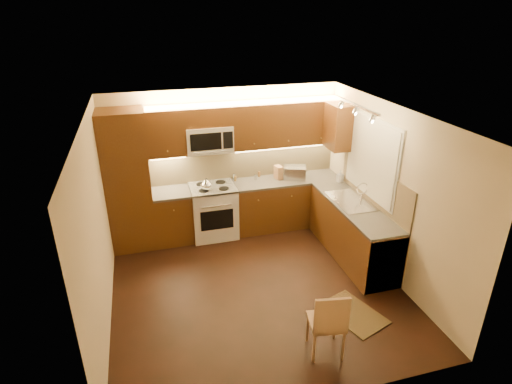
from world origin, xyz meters
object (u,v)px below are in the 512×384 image
object	(u,v)px
stove	(214,211)
soap_bottle	(340,176)
microwave	(209,139)
kettle	(206,184)
sink	(351,197)
knife_block	(278,172)
toaster_oven	(295,173)
dining_chair	(326,320)

from	to	relation	value
stove	soap_bottle	distance (m)	2.29
microwave	kettle	bearing A→B (deg)	-114.89
sink	knife_block	distance (m)	1.45
microwave	soap_bottle	xyz separation A→B (m)	(2.20, -0.47, -0.72)
microwave	toaster_oven	size ratio (longest dim) A/B	2.04
toaster_oven	soap_bottle	xyz separation A→B (m)	(0.71, -0.35, -0.01)
sink	dining_chair	xyz separation A→B (m)	(-1.26, -1.92, -0.53)
toaster_oven	dining_chair	xyz separation A→B (m)	(-0.74, -3.06, -0.57)
toaster_oven	sink	bearing A→B (deg)	-45.64
kettle	dining_chair	xyz separation A→B (m)	(0.86, -2.92, -0.59)
kettle	toaster_oven	distance (m)	1.61
sink	toaster_oven	bearing A→B (deg)	114.35
stove	dining_chair	bearing A→B (deg)	-76.31
soap_bottle	microwave	bearing A→B (deg)	154.00
stove	toaster_oven	bearing A→B (deg)	0.53
toaster_oven	stove	bearing A→B (deg)	-159.45
stove	microwave	distance (m)	1.27
toaster_oven	knife_block	distance (m)	0.29
stove	soap_bottle	xyz separation A→B (m)	(2.20, -0.34, 0.54)
microwave	stove	bearing A→B (deg)	-90.00
kettle	knife_block	distance (m)	1.34
sink	soap_bottle	world-z (taller)	soap_bottle
kettle	dining_chair	size ratio (longest dim) A/B	0.25
microwave	toaster_oven	xyz separation A→B (m)	(1.48, -0.12, -0.71)
soap_bottle	sink	bearing A→B (deg)	-117.89
knife_block	soap_bottle	world-z (taller)	knife_block
toaster_oven	dining_chair	world-z (taller)	toaster_oven
stove	toaster_oven	xyz separation A→B (m)	(1.48, 0.01, 0.55)
kettle	dining_chair	world-z (taller)	kettle
toaster_oven	soap_bottle	distance (m)	0.79
stove	kettle	xyz separation A→B (m)	(-0.12, -0.12, 0.57)
toaster_oven	soap_bottle	bearing A→B (deg)	-6.08
sink	knife_block	bearing A→B (deg)	123.26
microwave	dining_chair	world-z (taller)	microwave
knife_block	microwave	bearing A→B (deg)	167.76
microwave	sink	world-z (taller)	microwave
stove	dining_chair	xyz separation A→B (m)	(0.74, -3.05, -0.02)
kettle	toaster_oven	size ratio (longest dim) A/B	0.58
toaster_oven	knife_block	bearing A→B (deg)	-174.93
stove	sink	xyz separation A→B (m)	(2.00, -1.12, 0.52)
knife_block	soap_bottle	bearing A→B (deg)	-33.15
kettle	soap_bottle	xyz separation A→B (m)	(2.32, -0.21, -0.03)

